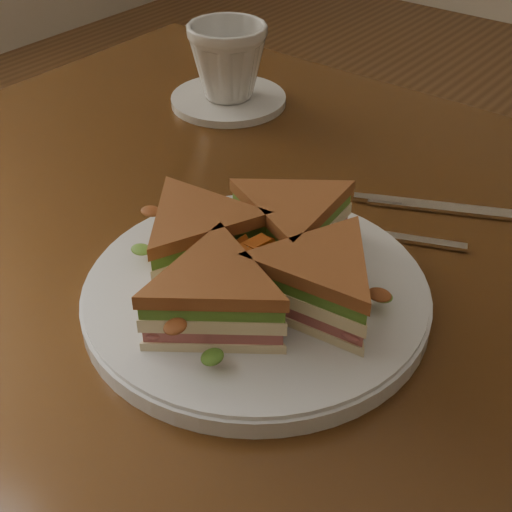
% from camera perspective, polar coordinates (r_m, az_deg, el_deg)
% --- Properties ---
extents(table, '(1.20, 0.80, 0.75)m').
position_cam_1_polar(table, '(0.72, 7.11, -7.46)').
color(table, '#361D0C').
rests_on(table, ground).
extents(plate, '(0.30, 0.30, 0.02)m').
position_cam_1_polar(plate, '(0.61, 0.00, -3.14)').
color(plate, silver).
rests_on(plate, table).
extents(sandwich_wedges, '(0.26, 0.26, 0.06)m').
position_cam_1_polar(sandwich_wedges, '(0.59, 0.00, -0.39)').
color(sandwich_wedges, '#F9E7B8').
rests_on(sandwich_wedges, plate).
extents(crisps_mound, '(0.09, 0.09, 0.05)m').
position_cam_1_polar(crisps_mound, '(0.59, 0.00, -0.70)').
color(crisps_mound, '#BD5318').
rests_on(crisps_mound, plate).
extents(spoon, '(0.17, 0.08, 0.01)m').
position_cam_1_polar(spoon, '(0.71, 5.60, 2.45)').
color(spoon, silver).
rests_on(spoon, table).
extents(knife, '(0.20, 0.10, 0.00)m').
position_cam_1_polar(knife, '(0.76, 15.33, 3.64)').
color(knife, silver).
rests_on(knife, table).
extents(saucer, '(0.15, 0.15, 0.01)m').
position_cam_1_polar(saucer, '(0.97, -2.21, 12.39)').
color(saucer, silver).
rests_on(saucer, table).
extents(coffee_cup, '(0.12, 0.12, 0.10)m').
position_cam_1_polar(coffee_cup, '(0.95, -2.29, 15.30)').
color(coffee_cup, silver).
rests_on(coffee_cup, saucer).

